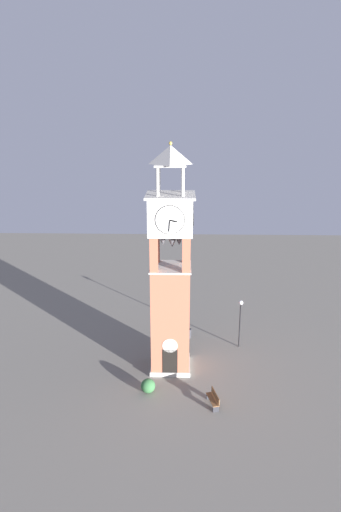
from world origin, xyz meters
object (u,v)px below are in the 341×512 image
clock_tower (171,282)px  lamp_post (240,315)px  trash_bin (188,333)px  park_bench (214,399)px

clock_tower → lamp_post: bearing=30.3°
clock_tower → lamp_post: clock_tower is taller
clock_tower → lamp_post: 7.69m
clock_tower → trash_bin: (1.41, 4.79, -6.54)m
clock_tower → lamp_post: size_ratio=4.06×
park_bench → lamp_post: lamp_post is taller
park_bench → lamp_post: 8.78m
lamp_post → park_bench: bearing=-108.2°
park_bench → lamp_post: size_ratio=0.40×
trash_bin → lamp_post: bearing=-19.6°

